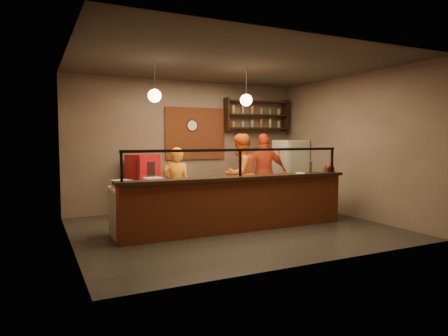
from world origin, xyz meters
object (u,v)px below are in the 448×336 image
cook_mid (240,175)px  fridge (290,173)px  cook_right (264,172)px  pizza_dough (213,183)px  pepper_mill (311,167)px  red_cooler (143,185)px  wall_clock (192,126)px  cook_left (176,185)px  condiment_caddy (329,170)px

cook_mid → fridge: (1.82, 0.59, -0.08)m
cook_right → pizza_dough: (-1.95, -1.28, -0.04)m
fridge → pepper_mill: bearing=-117.3°
red_cooler → pepper_mill: red_cooler is taller
wall_clock → pepper_mill: bearing=-58.8°
wall_clock → cook_left: bearing=-122.4°
cook_mid → fridge: 1.92m
fridge → red_cooler: 3.87m
cook_right → pepper_mill: size_ratio=8.43×
wall_clock → fridge: bearing=-15.9°
pizza_dough → pepper_mill: bearing=-9.4°
cook_right → red_cooler: bearing=-1.3°
cook_right → red_cooler: size_ratio=1.35×
wall_clock → pizza_dough: bearing=-101.2°
cook_mid → red_cooler: bearing=-49.7°
cook_mid → cook_right: size_ratio=0.99×
cook_mid → cook_left: bearing=-17.9°
wall_clock → condiment_caddy: 3.56m
wall_clock → cook_left: size_ratio=0.19×
cook_left → fridge: size_ratio=0.92×
red_cooler → pizza_dough: 2.22m
red_cooler → condiment_caddy: size_ratio=7.95×
cook_right → pepper_mill: 1.64m
cook_left → pepper_mill: cook_left is taller
cook_left → cook_right: cook_right is taller
wall_clock → condiment_caddy: wall_clock is taller
pizza_dough → fridge: bearing=28.7°
cook_mid → pizza_dough: cook_mid is taller
cook_left → condiment_caddy: cook_left is taller
pepper_mill → fridge: bearing=65.9°
cook_left → cook_right: (2.41, 0.41, 0.15)m
condiment_caddy → pepper_mill: (-0.48, 0.02, 0.06)m
cook_mid → pizza_dough: 1.53m
condiment_caddy → pepper_mill: bearing=177.9°
cook_mid → pepper_mill: (0.94, -1.37, 0.23)m
pizza_dough → condiment_caddy: (2.56, -0.36, 0.20)m
cook_left → fridge: (3.43, 0.75, 0.07)m
cook_left → condiment_caddy: (3.03, -1.23, 0.31)m
cook_left → cook_right: bearing=-157.0°
red_cooler → pepper_mill: (2.97, -2.37, 0.47)m
wall_clock → red_cooler: (-1.35, -0.31, -1.40)m
cook_right → pizza_dough: bearing=46.8°
fridge → cook_left: bearing=-170.9°
cook_left → fridge: 3.51m
red_cooler → fridge: bearing=-30.6°
red_cooler → pizza_dough: bearing=-91.0°
red_cooler → pizza_dough: size_ratio=2.68×
wall_clock → cook_mid: bearing=-62.7°
cook_left → red_cooler: 1.23m
red_cooler → pepper_mill: size_ratio=6.24×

